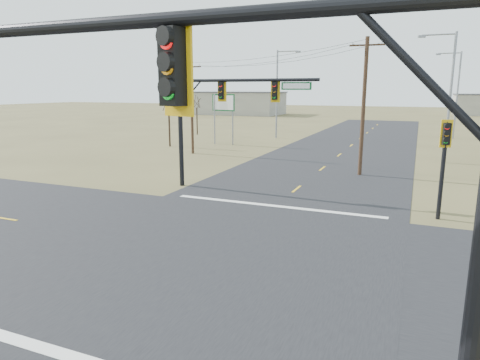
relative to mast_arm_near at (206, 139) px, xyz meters
name	(u,v)px	position (x,y,z in m)	size (l,w,h in m)	color
ground	(217,253)	(-4.33, 9.22, -5.72)	(320.00, 320.00, 0.00)	brown
road_ew	(217,253)	(-4.33, 9.22, -5.71)	(160.00, 14.00, 0.02)	black
road_ns	(217,253)	(-4.33, 9.22, -5.71)	(14.00, 160.00, 0.02)	black
stop_bar_near	(82,360)	(-4.33, 1.72, -5.69)	(12.00, 0.40, 0.01)	silver
stop_bar_far	(275,206)	(-4.33, 16.72, -5.69)	(12.00, 0.40, 0.01)	silver
mast_arm_near	(206,139)	(0.00, 0.00, 0.00)	(11.47, 0.53, 7.92)	black
mast_arm_far	(220,105)	(-8.96, 19.39, -0.31)	(9.30, 0.54, 7.53)	black
pedestal_signal_ne	(445,149)	(3.96, 17.52, -2.17)	(0.65, 0.58, 5.00)	black
utility_pole_near	(364,106)	(-1.17, 27.72, -0.50)	(2.47, 0.29, 10.10)	#422E1C
utility_pole_far	(192,106)	(-18.35, 32.76, -0.96)	(2.24, 0.27, 9.14)	#422E1C
highway_sign	(223,109)	(-18.51, 40.62, -1.56)	(3.09, 0.66, 5.86)	gray
streetlight_a	(448,91)	(4.77, 36.36, 0.54)	(3.12, 0.44, 11.15)	gray
streetlight_b	(456,90)	(6.76, 57.77, 0.53)	(3.10, 0.29, 11.14)	gray
streetlight_c	(279,89)	(-14.59, 49.43, 0.65)	(3.15, 0.30, 11.34)	gray
bare_tree_a	(168,101)	(-23.39, 36.53, -0.65)	(3.10, 3.10, 6.42)	black
bare_tree_b	(197,102)	(-26.72, 49.32, -1.04)	(2.68, 2.68, 5.86)	black
warehouse_left	(228,103)	(-44.33, 99.22, -2.97)	(28.00, 14.00, 5.50)	#A8A595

